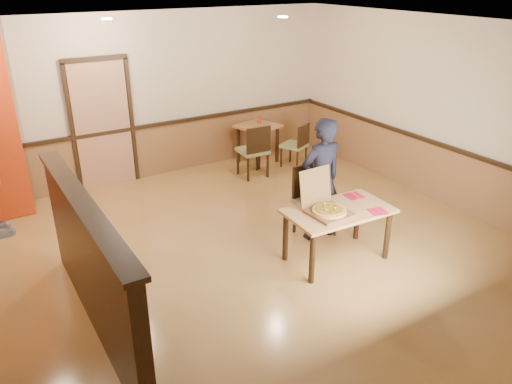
% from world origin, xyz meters
% --- Properties ---
extents(floor, '(7.00, 7.00, 0.00)m').
position_xyz_m(floor, '(0.00, 0.00, 0.00)').
color(floor, '#B98848').
rests_on(floor, ground).
extents(ceiling, '(7.00, 7.00, 0.00)m').
position_xyz_m(ceiling, '(0.00, 0.00, 2.80)').
color(ceiling, black).
rests_on(ceiling, wall_back).
extents(wall_back, '(7.00, 0.00, 7.00)m').
position_xyz_m(wall_back, '(0.00, 3.50, 1.40)').
color(wall_back, beige).
rests_on(wall_back, floor).
extents(wall_right, '(0.00, 7.00, 7.00)m').
position_xyz_m(wall_right, '(3.50, 0.00, 1.40)').
color(wall_right, beige).
rests_on(wall_right, floor).
extents(wainscot_back, '(7.00, 0.04, 0.90)m').
position_xyz_m(wainscot_back, '(0.00, 3.47, 0.45)').
color(wainscot_back, brown).
rests_on(wainscot_back, floor).
extents(chair_rail_back, '(7.00, 0.06, 0.06)m').
position_xyz_m(chair_rail_back, '(0.00, 3.45, 0.92)').
color(chair_rail_back, black).
rests_on(chair_rail_back, wall_back).
extents(wainscot_right, '(0.04, 7.00, 0.90)m').
position_xyz_m(wainscot_right, '(3.47, 0.00, 0.45)').
color(wainscot_right, brown).
rests_on(wainscot_right, floor).
extents(chair_rail_right, '(0.06, 7.00, 0.06)m').
position_xyz_m(chair_rail_right, '(3.45, 0.00, 0.92)').
color(chair_rail_right, black).
rests_on(chair_rail_right, wall_right).
extents(back_door, '(0.90, 0.06, 2.10)m').
position_xyz_m(back_door, '(-0.80, 3.46, 1.05)').
color(back_door, tan).
rests_on(back_door, wall_back).
extents(booth_partition, '(0.20, 3.10, 1.44)m').
position_xyz_m(booth_partition, '(-2.00, -0.20, 0.74)').
color(booth_partition, black).
rests_on(booth_partition, floor).
extents(spot_b, '(0.14, 0.14, 0.02)m').
position_xyz_m(spot_b, '(-0.80, 2.50, 2.78)').
color(spot_b, '#FFF3B2').
rests_on(spot_b, ceiling).
extents(spot_c, '(0.14, 0.14, 0.02)m').
position_xyz_m(spot_c, '(1.40, 1.50, 2.78)').
color(spot_c, '#FFF3B2').
rests_on(spot_c, ceiling).
extents(main_table, '(1.34, 0.81, 0.70)m').
position_xyz_m(main_table, '(0.93, -0.47, 0.59)').
color(main_table, tan).
rests_on(main_table, floor).
extents(diner_chair, '(0.52, 0.52, 0.98)m').
position_xyz_m(diner_chair, '(1.11, 0.27, 0.54)').
color(diner_chair, olive).
rests_on(diner_chair, floor).
extents(side_chair_left, '(0.50, 0.50, 0.96)m').
position_xyz_m(side_chair_left, '(1.50, 2.43, 0.52)').
color(side_chair_left, olive).
rests_on(side_chair_left, floor).
extents(side_chair_right, '(0.55, 0.55, 0.83)m').
position_xyz_m(side_chair_right, '(2.43, 2.44, 0.46)').
color(side_chair_right, olive).
rests_on(side_chair_right, floor).
extents(side_table, '(0.84, 0.84, 0.73)m').
position_xyz_m(side_table, '(1.95, 3.05, 0.56)').
color(side_table, tan).
rests_on(side_table, floor).
extents(diner, '(0.62, 0.41, 1.69)m').
position_xyz_m(diner, '(1.11, 0.12, 0.85)').
color(diner, black).
rests_on(diner, floor).
extents(pizza_box, '(0.48, 0.57, 0.49)m').
position_xyz_m(pizza_box, '(0.75, -0.46, 0.76)').
color(pizza_box, brown).
rests_on(pizza_box, main_table).
extents(pizza, '(0.44, 0.44, 0.03)m').
position_xyz_m(pizza, '(0.75, -0.51, 0.75)').
color(pizza, '#F0A957').
rests_on(pizza, pizza_box).
extents(napkin_near, '(0.25, 0.25, 0.01)m').
position_xyz_m(napkin_near, '(1.30, -0.77, 0.70)').
color(napkin_near, red).
rests_on(napkin_near, main_table).
extents(napkin_far, '(0.23, 0.23, 0.01)m').
position_xyz_m(napkin_far, '(1.36, -0.27, 0.70)').
color(napkin_far, red).
rests_on(napkin_far, main_table).
extents(condiment, '(0.07, 0.07, 0.16)m').
position_xyz_m(condiment, '(2.02, 3.12, 0.81)').
color(condiment, '#98371B').
rests_on(condiment, side_table).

